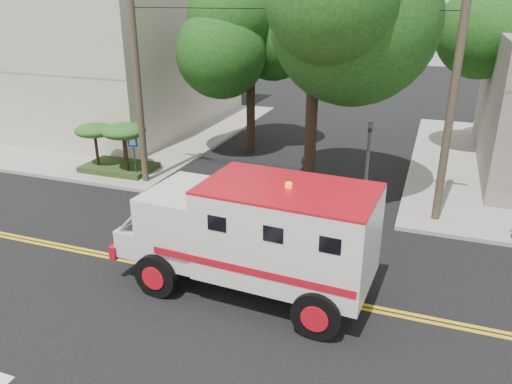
% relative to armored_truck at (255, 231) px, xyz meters
% --- Properties ---
extents(ground, '(100.00, 100.00, 0.00)m').
position_rel_armored_truck_xyz_m(ground, '(-1.73, 0.23, -1.83)').
color(ground, black).
rests_on(ground, ground).
extents(sidewalk_nw, '(17.00, 17.00, 0.15)m').
position_rel_armored_truck_xyz_m(sidewalk_nw, '(-15.23, 13.73, -1.76)').
color(sidewalk_nw, gray).
rests_on(sidewalk_nw, ground).
extents(building_left, '(16.00, 14.00, 10.00)m').
position_rel_armored_truck_xyz_m(building_left, '(-17.23, 15.23, 3.32)').
color(building_left, '#B2A592').
rests_on(building_left, sidewalk_nw).
extents(utility_pole_left, '(0.28, 0.28, 9.00)m').
position_rel_armored_truck_xyz_m(utility_pole_left, '(-7.33, 6.23, 2.67)').
color(utility_pole_left, '#382D23').
rests_on(utility_pole_left, ground).
extents(utility_pole_right, '(0.28, 0.28, 9.00)m').
position_rel_armored_truck_xyz_m(utility_pole_right, '(4.57, 6.43, 2.67)').
color(utility_pole_right, '#382D23').
rests_on(utility_pole_right, ground).
extents(tree_main, '(6.08, 5.70, 9.85)m').
position_rel_armored_truck_xyz_m(tree_main, '(0.21, 6.43, 5.37)').
color(tree_main, black).
rests_on(tree_main, ground).
extents(tree_left, '(4.48, 4.20, 7.70)m').
position_rel_armored_truck_xyz_m(tree_left, '(-4.41, 12.01, 3.90)').
color(tree_left, black).
rests_on(tree_left, ground).
extents(traffic_signal, '(0.15, 0.18, 3.60)m').
position_rel_armored_truck_xyz_m(traffic_signal, '(2.07, 5.83, 0.40)').
color(traffic_signal, '#3F3F42').
rests_on(traffic_signal, ground).
extents(accessibility_sign, '(0.45, 0.10, 2.02)m').
position_rel_armored_truck_xyz_m(accessibility_sign, '(-7.93, 6.40, -0.46)').
color(accessibility_sign, '#3F3F42').
rests_on(accessibility_sign, ground).
extents(palm_planter, '(3.52, 2.63, 2.36)m').
position_rel_armored_truck_xyz_m(palm_planter, '(-9.17, 6.85, -0.18)').
color(palm_planter, '#1E3314').
rests_on(palm_planter, sidewalk_nw).
extents(armored_truck, '(7.21, 3.21, 3.22)m').
position_rel_armored_truck_xyz_m(armored_truck, '(0.00, 0.00, 0.00)').
color(armored_truck, silver).
rests_on(armored_truck, ground).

